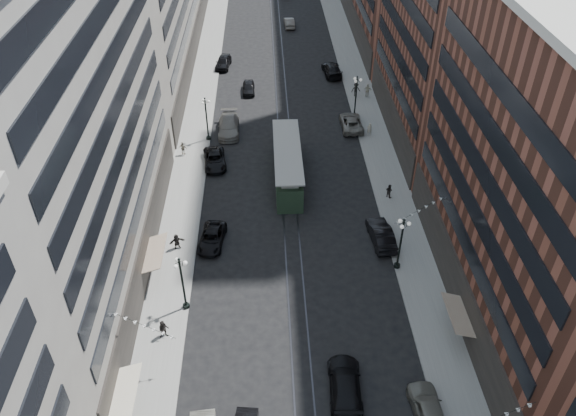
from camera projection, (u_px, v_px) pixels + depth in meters
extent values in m
plane|color=black|center=(283.00, 118.00, 72.19)|extent=(220.00, 220.00, 0.00)
cube|color=gray|center=(203.00, 85.00, 79.64)|extent=(4.00, 180.00, 0.15)
cube|color=gray|center=(357.00, 82.00, 80.40)|extent=(4.00, 180.00, 0.15)
cube|color=#2D2D33|center=(276.00, 84.00, 80.04)|extent=(0.12, 180.00, 0.02)
cube|color=#2D2D33|center=(285.00, 84.00, 80.08)|extent=(0.12, 180.00, 0.02)
cube|color=#9D998B|center=(67.00, 133.00, 41.72)|extent=(8.00, 36.00, 28.00)
cube|color=brown|center=(535.00, 183.00, 40.17)|extent=(8.00, 30.00, 24.00)
cylinder|color=black|center=(186.00, 306.00, 46.47)|extent=(0.56, 0.56, 0.30)
cylinder|color=black|center=(183.00, 285.00, 44.96)|extent=(0.18, 0.18, 5.20)
sphere|color=black|center=(179.00, 259.00, 43.24)|extent=(0.24, 0.24, 0.24)
sphere|color=white|center=(185.00, 263.00, 43.50)|extent=(0.36, 0.36, 0.36)
sphere|color=white|center=(177.00, 260.00, 43.79)|extent=(0.36, 0.36, 0.36)
sphere|color=white|center=(176.00, 267.00, 43.17)|extent=(0.36, 0.36, 0.36)
cylinder|color=black|center=(209.00, 138.00, 67.75)|extent=(0.56, 0.56, 0.30)
cylinder|color=black|center=(207.00, 120.00, 66.24)|extent=(0.18, 0.18, 5.20)
sphere|color=black|center=(205.00, 99.00, 64.52)|extent=(0.24, 0.24, 0.24)
sphere|color=white|center=(209.00, 102.00, 64.78)|extent=(0.36, 0.36, 0.36)
sphere|color=white|center=(203.00, 100.00, 65.06)|extent=(0.36, 0.36, 0.36)
sphere|color=white|center=(203.00, 103.00, 64.45)|extent=(0.36, 0.36, 0.36)
cylinder|color=black|center=(397.00, 266.00, 50.25)|extent=(0.56, 0.56, 0.30)
cylinder|color=black|center=(400.00, 245.00, 48.74)|extent=(0.18, 0.18, 5.20)
sphere|color=black|center=(404.00, 220.00, 47.02)|extent=(0.24, 0.24, 0.24)
sphere|color=white|center=(409.00, 224.00, 47.28)|extent=(0.36, 0.36, 0.36)
sphere|color=white|center=(400.00, 221.00, 47.57)|extent=(0.36, 0.36, 0.36)
sphere|color=white|center=(402.00, 227.00, 46.95)|extent=(0.36, 0.36, 0.36)
cylinder|color=black|center=(354.00, 115.00, 72.31)|extent=(0.56, 0.56, 0.30)
cylinder|color=black|center=(356.00, 98.00, 70.81)|extent=(0.18, 0.18, 5.20)
sphere|color=black|center=(357.00, 77.00, 69.09)|extent=(0.24, 0.24, 0.24)
sphere|color=white|center=(361.00, 80.00, 69.35)|extent=(0.36, 0.36, 0.36)
sphere|color=white|center=(355.00, 79.00, 69.63)|extent=(0.36, 0.36, 0.36)
sphere|color=white|center=(356.00, 81.00, 69.02)|extent=(0.36, 0.36, 0.36)
cube|color=#253A27|center=(288.00, 167.00, 60.79)|extent=(2.68, 12.87, 2.79)
cube|color=gray|center=(288.00, 154.00, 59.73)|extent=(1.72, 11.79, 0.64)
cube|color=gray|center=(287.00, 150.00, 59.47)|extent=(2.90, 13.08, 0.16)
cylinder|color=black|center=(290.00, 201.00, 57.61)|extent=(2.47, 0.75, 0.75)
cylinder|color=black|center=(286.00, 151.00, 65.21)|extent=(2.47, 0.75, 0.75)
imported|color=black|center=(212.00, 238.00, 52.66)|extent=(2.79, 5.03, 1.33)
imported|color=#67665C|center=(429.00, 412.00, 38.15)|extent=(2.27, 5.16, 1.73)
imported|color=black|center=(164.00, 329.00, 43.62)|extent=(0.89, 0.58, 1.70)
imported|color=black|center=(215.00, 159.00, 63.24)|extent=(2.98, 5.38, 1.43)
imported|color=slate|center=(229.00, 126.00, 68.87)|extent=(2.58, 6.17, 1.78)
imported|color=black|center=(223.00, 62.00, 84.19)|extent=(2.55, 5.06, 1.65)
imported|color=black|center=(381.00, 235.00, 52.77)|extent=(2.26, 5.30, 1.70)
imported|color=slate|center=(351.00, 122.00, 69.83)|extent=(2.60, 5.54, 1.53)
imported|color=black|center=(332.00, 69.00, 82.11)|extent=(2.84, 5.93, 1.67)
imported|color=black|center=(249.00, 88.00, 77.63)|extent=(1.70, 4.12, 1.40)
imported|color=#67635B|center=(289.00, 22.00, 97.64)|extent=(1.84, 4.67, 1.51)
imported|color=black|center=(177.00, 241.00, 51.86)|extent=(1.51, 0.93, 1.57)
imported|color=gray|center=(183.00, 148.00, 64.58)|extent=(1.07, 0.78, 1.67)
imported|color=black|center=(389.00, 191.00, 58.19)|extent=(0.81, 0.81, 1.52)
imported|color=#A39C87|center=(370.00, 129.00, 68.10)|extent=(0.64, 0.46, 1.64)
imported|color=black|center=(356.00, 90.00, 76.28)|extent=(1.29, 0.68, 1.90)
imported|color=black|center=(345.00, 385.00, 39.87)|extent=(2.59, 5.77, 1.64)
imported|color=#B6AF96|center=(367.00, 90.00, 76.16)|extent=(1.17, 0.74, 1.85)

